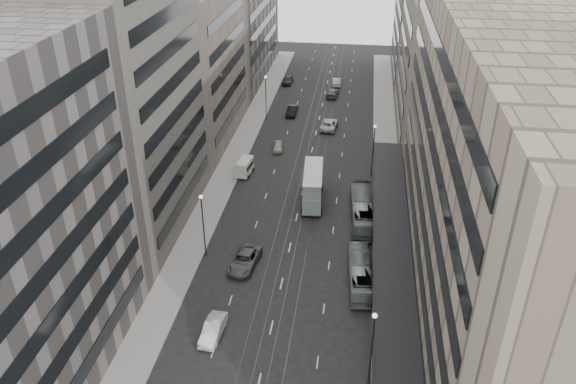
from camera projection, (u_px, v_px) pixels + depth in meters
The scene contains 25 objects.
ground at pixel (270, 334), 55.48m from camera, with size 220.00×220.00×0.00m, color black.
sidewalk_right at pixel (386, 169), 86.33m from camera, with size 4.00×125.00×0.15m, color gray.
sidewalk_left at pixel (234, 160), 89.13m from camera, with size 4.00×125.00×0.15m, color gray.
department_store at pixel (507, 177), 52.47m from camera, with size 19.20×60.00×30.00m.
building_right_mid at pixel (450, 68), 91.81m from camera, with size 15.00×28.00×24.00m, color #544F49.
building_right_far at pixel (435, 15), 116.66m from camera, with size 15.00×32.00×28.00m, color slate.
building_left_b at pixel (113, 95), 65.94m from camera, with size 15.00×26.00×34.00m, color #544F49.
building_left_c at pixel (184, 65), 91.42m from camera, with size 15.00×28.00×25.00m, color gray.
building_left_d at pixel (229, 12), 119.09m from camera, with size 15.00×38.00×28.00m, color slate.
lamp_right_near at pixel (372, 342), 47.46m from camera, with size 0.44×0.44×8.32m.
lamp_right_far at pixel (374, 145), 81.91m from camera, with size 0.44×0.44×8.32m.
lamp_left_near at pixel (203, 219), 64.37m from camera, with size 0.44×0.44×8.32m.
lamp_left_far at pixel (266, 92), 101.40m from camera, with size 0.44×0.44×8.32m.
bus_near at pixel (359, 273), 61.84m from camera, with size 2.31×9.87×2.75m, color slate.
bus_far at pixel (362, 210), 72.86m from camera, with size 2.73×11.69×3.26m, color gray.
double_decker at pixel (313, 185), 76.55m from camera, with size 3.19×9.03×4.86m.
panel_van at pixel (245, 167), 84.20m from camera, with size 2.26×4.07×2.46m.
sedan_1 at pixel (213, 329), 54.98m from camera, with size 1.67×4.79×1.58m, color silver.
sedan_2 at pixel (245, 260), 64.78m from camera, with size 2.77×6.00×1.67m, color #4F4F51.
sedan_4 at pixel (278, 147), 92.03m from camera, with size 1.58×3.92×1.34m, color #ABA28E.
sedan_5 at pixel (292, 111), 105.60m from camera, with size 1.69×4.86×1.60m, color black.
sedan_6 at pixel (329, 124), 99.81m from camera, with size 2.71×5.87×1.63m, color beige.
sedan_7 at pixel (333, 93), 114.33m from camera, with size 2.16×5.30×1.54m, color #505052.
sedan_8 at pixel (288, 80), 121.32m from camera, with size 2.00×4.97×1.70m, color #29292C.
sedan_9 at pixel (336, 82), 120.21m from camera, with size 1.68×4.81×1.59m, color #B4AA95.
Camera 1 is at (7.32, -40.61, 39.71)m, focal length 35.00 mm.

